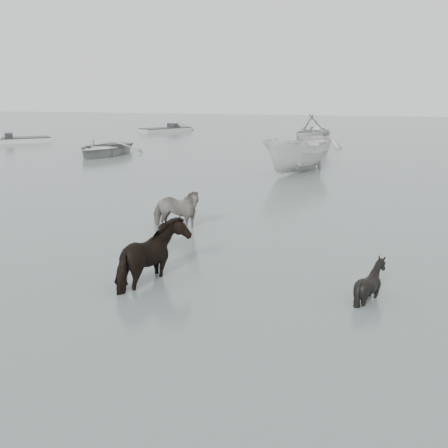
{
  "coord_description": "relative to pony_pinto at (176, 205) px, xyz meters",
  "views": [
    {
      "loc": [
        3.94,
        -12.19,
        4.2
      ],
      "look_at": [
        0.68,
        0.27,
        1.0
      ],
      "focal_mm": 45.0,
      "sensor_mm": 36.0,
      "label": 1
    }
  ],
  "objects": [
    {
      "name": "pony_dark",
      "position": [
        1.17,
        -4.64,
        0.14
      ],
      "size": [
        1.78,
        1.97,
        1.71
      ],
      "primitive_type": "imported",
      "rotation": [
        0.0,
        0.0,
        1.78
      ],
      "color": "black",
      "rests_on": "ground"
    },
    {
      "name": "rowboat_lead",
      "position": [
        -10.38,
        16.12,
        -0.18
      ],
      "size": [
        3.84,
        5.28,
        1.07
      ],
      "primitive_type": "imported",
      "rotation": [
        0.0,
        0.0,
        -0.03
      ],
      "color": "#A4A5A1",
      "rests_on": "ground"
    },
    {
      "name": "skiff_mid",
      "position": [
        0.9,
        33.31,
        -0.34
      ],
      "size": [
        3.27,
        5.52,
        0.75
      ],
      "primitive_type": null,
      "rotation": [
        0.0,
        0.0,
        -1.23
      ],
      "color": "#A6A9A6",
      "rests_on": "ground"
    },
    {
      "name": "pony_black",
      "position": [
        5.7,
        -4.45,
        -0.15
      ],
      "size": [
        1.31,
        1.25,
        1.13
      ],
      "primitive_type": "imported",
      "rotation": [
        0.0,
        0.0,
        2.0
      ],
      "color": "black",
      "rests_on": "ground"
    },
    {
      "name": "pony_pinto",
      "position": [
        0.0,
        0.0,
        0.0
      ],
      "size": [
        1.77,
        0.98,
        1.43
      ],
      "primitive_type": "imported",
      "rotation": [
        0.0,
        0.0,
        1.45
      ],
      "color": "black",
      "rests_on": "ground"
    },
    {
      "name": "skiff_outer",
      "position": [
        -20.03,
        21.57,
        -0.34
      ],
      "size": [
        5.67,
        5.09,
        0.75
      ],
      "primitive_type": null,
      "rotation": [
        0.0,
        0.0,
        3.84
      ],
      "color": "#BBBBB6",
      "rests_on": "ground"
    },
    {
      "name": "skiff_far",
      "position": [
        -12.95,
        33.83,
        -0.34
      ],
      "size": [
        5.25,
        6.29,
        0.75
      ],
      "primitive_type": null,
      "rotation": [
        0.0,
        0.0,
        0.93
      ],
      "color": "#A1A4A2",
      "rests_on": "ground"
    },
    {
      "name": "rowboat_trail",
      "position": [
        1.66,
        23.68,
        0.5
      ],
      "size": [
        5.47,
        5.8,
        2.42
      ],
      "primitive_type": "imported",
      "rotation": [
        0.0,
        0.0,
        2.73
      ],
      "color": "#B0B3B0",
      "rests_on": "ground"
    },
    {
      "name": "ground",
      "position": [
        1.61,
        -3.3,
        -0.71
      ],
      "size": [
        140.0,
        140.0,
        0.0
      ],
      "primitive_type": "plane",
      "color": "#53625C",
      "rests_on": "ground"
    },
    {
      "name": "boat_small",
      "position": [
        2.12,
        12.08,
        0.27
      ],
      "size": [
        3.92,
        5.42,
        1.97
      ],
      "primitive_type": "imported",
      "rotation": [
        0.0,
        0.0,
        -0.44
      ],
      "color": "silver",
      "rests_on": "ground"
    }
  ]
}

